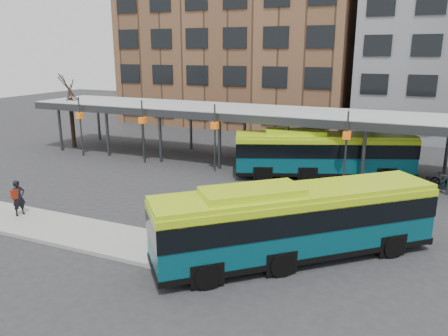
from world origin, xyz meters
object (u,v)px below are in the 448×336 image
at_px(bus_front, 295,220).
at_px(pedestrian, 18,198).
at_px(tree, 72,120).
at_px(bus_rear, 323,153).

height_order(bus_front, pedestrian, bus_front).
relative_size(tree, bus_front, 0.54).
bearing_deg(bus_rear, pedestrian, -154.03).
distance_m(bus_rear, pedestrian, 18.77).
relative_size(bus_front, pedestrian, 5.66).
xyz_separation_m(tree, pedestrian, (9.66, -14.59, -1.32)).
distance_m(bus_front, bus_rear, 12.68).
height_order(tree, pedestrian, tree).
height_order(tree, bus_rear, tree).
bearing_deg(pedestrian, bus_front, -71.95).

